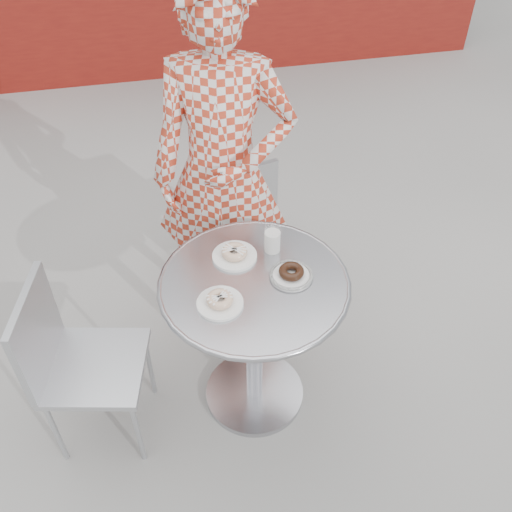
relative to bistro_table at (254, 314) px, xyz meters
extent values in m
plane|color=#A7A49F|center=(-0.02, 0.02, -0.60)|extent=(60.00, 60.00, 0.00)
cube|color=maroon|center=(-0.02, 3.70, -0.10)|extent=(6.02, 0.20, 1.00)
cylinder|color=#BABABF|center=(0.00, 0.00, -0.58)|extent=(0.48, 0.48, 0.03)
cylinder|color=#BABABF|center=(0.00, 0.00, -0.20)|extent=(0.08, 0.08, 0.76)
cylinder|color=#BABABF|center=(0.00, 0.00, 0.18)|extent=(0.76, 0.76, 0.02)
torus|color=#BABABF|center=(0.00, 0.00, 0.18)|extent=(0.78, 0.78, 0.03)
cube|color=#B2B5BA|center=(0.06, 0.93, -0.18)|extent=(0.47, 0.47, 0.03)
cube|color=#B2B5BA|center=(0.10, 0.74, 0.03)|extent=(0.39, 0.11, 0.39)
cube|color=#B2B5BA|center=(-0.69, -0.01, -0.16)|extent=(0.49, 0.49, 0.03)
cube|color=#B2B5BA|center=(-0.88, 0.03, 0.06)|extent=(0.12, 0.41, 0.41)
imported|color=#B9331C|center=(-0.01, 0.60, 0.31)|extent=(0.76, 0.60, 1.82)
cylinder|color=white|center=(-0.05, 0.16, 0.20)|extent=(0.19, 0.19, 0.01)
torus|color=#B37045|center=(-0.05, 0.16, 0.22)|extent=(0.11, 0.11, 0.04)
cylinder|color=white|center=(-0.15, -0.09, 0.20)|extent=(0.18, 0.18, 0.01)
torus|color=#B37045|center=(-0.15, -0.09, 0.22)|extent=(0.10, 0.10, 0.03)
cylinder|color=white|center=(0.15, 0.00, 0.20)|extent=(0.17, 0.17, 0.01)
torus|color=black|center=(0.15, 0.00, 0.22)|extent=(0.10, 0.10, 0.03)
torus|color=black|center=(0.15, 0.00, 0.20)|extent=(0.18, 0.18, 0.02)
cylinder|color=white|center=(0.12, 0.17, 0.24)|extent=(0.07, 0.07, 0.10)
cylinder|color=white|center=(0.12, 0.17, 0.25)|extent=(0.07, 0.07, 0.12)
camera|label=1|loc=(-0.34, -1.58, 1.82)|focal=40.00mm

